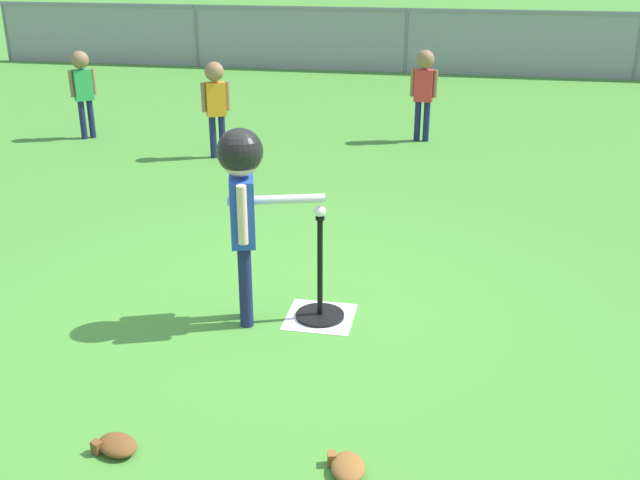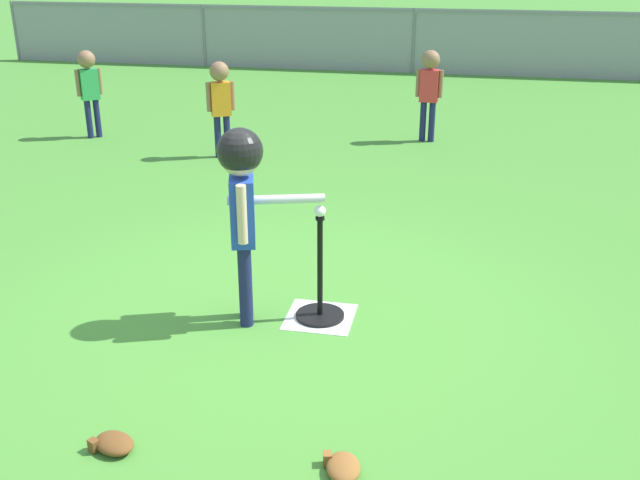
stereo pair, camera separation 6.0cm
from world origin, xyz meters
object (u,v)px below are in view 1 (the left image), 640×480
at_px(baseball_on_tee, 320,211).
at_px(fielder_deep_right, 83,83).
at_px(fielder_near_left, 216,97).
at_px(glove_near_bats, 347,467).
at_px(fielder_near_right, 424,83).
at_px(batting_tee, 320,302).
at_px(glove_by_plate, 117,445).
at_px(batter_child, 242,188).

relative_size(baseball_on_tee, fielder_deep_right, 0.07).
height_order(fielder_near_left, glove_near_bats, fielder_near_left).
bearing_deg(fielder_near_left, fielder_deep_right, 164.11).
height_order(fielder_near_right, fielder_deep_right, fielder_near_right).
bearing_deg(batting_tee, baseball_on_tee, 180.00).
bearing_deg(glove_near_bats, batting_tee, 105.38).
xyz_separation_m(fielder_near_left, glove_by_plate, (1.12, -5.09, -0.65)).
relative_size(batting_tee, fielder_near_left, 0.66).
relative_size(fielder_near_left, glove_near_bats, 4.27).
bearing_deg(fielder_near_right, fielder_deep_right, -171.16).
distance_m(batting_tee, fielder_near_left, 4.05).
bearing_deg(fielder_near_right, glove_near_bats, -89.72).
xyz_separation_m(baseball_on_tee, fielder_deep_right, (-3.70, 4.09, -0.06)).
relative_size(baseball_on_tee, glove_by_plate, 0.28).
xyz_separation_m(batter_child, glove_by_plate, (-0.26, -1.40, -0.88)).
distance_m(fielder_near_left, glove_by_plate, 5.25).
height_order(batter_child, glove_near_bats, batter_child).
bearing_deg(glove_by_plate, glove_near_bats, 2.55).
xyz_separation_m(fielder_near_right, fielder_near_left, (-2.22, -1.16, -0.02)).
bearing_deg(batter_child, glove_by_plate, -100.67).
bearing_deg(fielder_near_right, batting_tee, -94.58).
relative_size(fielder_deep_right, glove_near_bats, 4.26).
relative_size(fielder_near_left, glove_by_plate, 3.99).
relative_size(batting_tee, glove_by_plate, 2.63).
bearing_deg(glove_by_plate, batter_child, 79.33).
distance_m(fielder_near_right, fielder_deep_right, 4.13).
bearing_deg(baseball_on_tee, fielder_near_right, 85.42).
relative_size(batting_tee, baseball_on_tee, 9.55).
distance_m(batter_child, glove_by_plate, 1.67).
bearing_deg(batting_tee, fielder_near_left, 117.40).
bearing_deg(glove_near_bats, fielder_near_right, 90.28).
bearing_deg(fielder_near_left, batting_tee, -62.60).
height_order(baseball_on_tee, fielder_near_left, fielder_near_left).
height_order(fielder_deep_right, glove_near_bats, fielder_deep_right).
height_order(batting_tee, glove_by_plate, batting_tee).
relative_size(batting_tee, batter_child, 0.55).
relative_size(baseball_on_tee, fielder_near_left, 0.07).
xyz_separation_m(fielder_deep_right, glove_near_bats, (4.11, -5.57, -0.65)).
bearing_deg(glove_near_bats, fielder_near_left, 114.07).
relative_size(batter_child, fielder_near_right, 1.17).
distance_m(batting_tee, batter_child, 0.93).
distance_m(fielder_deep_right, glove_by_plate, 6.39).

